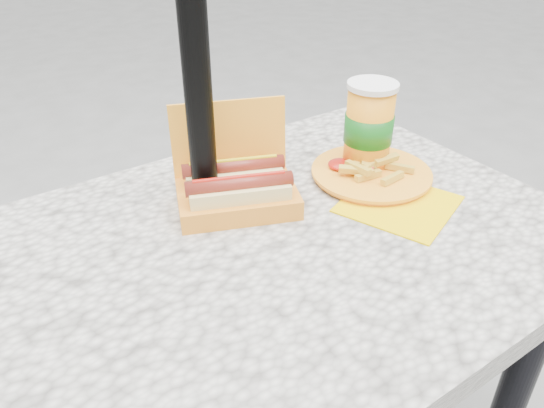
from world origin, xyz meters
TOP-DOWN VIEW (x-y plane):
  - picnic_table at (0.00, 0.00)m, footprint 1.20×0.80m
  - umbrella_pole at (0.00, 0.16)m, footprint 0.05×0.05m
  - hotdog_box at (0.05, 0.13)m, footprint 0.27×0.24m
  - fries_plate at (0.34, 0.06)m, footprint 0.29×0.37m
  - soda_cup at (0.36, 0.10)m, footprint 0.11×0.11m

SIDE VIEW (x-z plane):
  - picnic_table at x=0.00m, z-range 0.27..1.02m
  - fries_plate at x=0.34m, z-range 0.74..0.79m
  - hotdog_box at x=0.05m, z-range 0.70..0.89m
  - soda_cup at x=0.36m, z-range 0.75..0.95m
  - umbrella_pole at x=0.00m, z-range 0.00..2.20m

